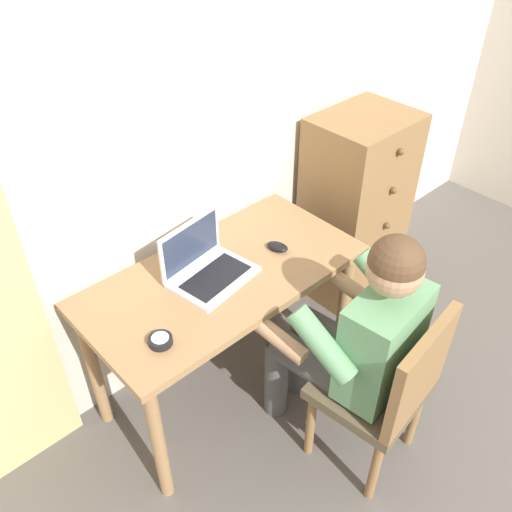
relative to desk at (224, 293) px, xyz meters
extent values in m
cube|color=beige|center=(0.45, 0.38, 0.62)|extent=(4.80, 0.05, 2.50)
cube|color=#9E754C|center=(0.00, 0.00, 0.09)|extent=(1.22, 0.61, 0.03)
cylinder|color=#9E754C|center=(-0.55, -0.25, -0.28)|extent=(0.06, 0.06, 0.71)
cylinder|color=#9E754C|center=(0.55, -0.25, -0.28)|extent=(0.06, 0.06, 0.71)
cylinder|color=#9E754C|center=(-0.55, 0.25, -0.28)|extent=(0.06, 0.06, 0.71)
cylinder|color=#9E754C|center=(0.55, 0.25, -0.28)|extent=(0.06, 0.06, 0.71)
cube|color=olive|center=(1.05, 0.11, -0.08)|extent=(0.53, 0.41, 1.10)
sphere|color=brown|center=(1.05, -0.11, -0.52)|extent=(0.04, 0.04, 0.04)
sphere|color=brown|center=(1.05, -0.11, -0.30)|extent=(0.04, 0.04, 0.04)
sphere|color=brown|center=(1.05, -0.11, -0.08)|extent=(0.04, 0.04, 0.04)
sphere|color=brown|center=(1.05, -0.11, 0.14)|extent=(0.04, 0.04, 0.04)
sphere|color=brown|center=(1.05, -0.11, 0.36)|extent=(0.04, 0.04, 0.04)
cube|color=brown|center=(0.22, -0.67, -0.21)|extent=(0.46, 0.44, 0.05)
cube|color=olive|center=(0.24, -0.85, 0.02)|extent=(0.42, 0.09, 0.42)
cylinder|color=olive|center=(0.37, -0.49, -0.44)|extent=(0.04, 0.04, 0.40)
cylinder|color=olive|center=(0.03, -0.53, -0.44)|extent=(0.04, 0.04, 0.40)
cylinder|color=olive|center=(0.40, -0.81, -0.44)|extent=(0.04, 0.04, 0.40)
cylinder|color=olive|center=(0.07, -0.84, -0.44)|extent=(0.04, 0.04, 0.40)
cylinder|color=#4C4C4C|center=(0.28, -0.44, -0.17)|extent=(0.18, 0.41, 0.14)
cylinder|color=#4C4C4C|center=(0.10, -0.46, -0.17)|extent=(0.18, 0.41, 0.14)
cylinder|color=#4C4C4C|center=(0.26, -0.24, -0.40)|extent=(0.11, 0.11, 0.47)
cylinder|color=#4C4C4C|center=(0.08, -0.26, -0.40)|extent=(0.11, 0.11, 0.47)
cube|color=#609366|center=(0.22, -0.68, 0.06)|extent=(0.38, 0.24, 0.46)
cylinder|color=#609366|center=(0.42, -0.52, 0.15)|extent=(0.12, 0.31, 0.25)
cylinder|color=#609366|center=(-0.01, -0.57, 0.15)|extent=(0.12, 0.31, 0.25)
cylinder|color=tan|center=(0.40, -0.32, 0.04)|extent=(0.10, 0.27, 0.11)
cylinder|color=tan|center=(-0.04, -0.37, 0.04)|extent=(0.10, 0.27, 0.11)
sphere|color=tan|center=(0.22, -0.67, 0.42)|extent=(0.20, 0.20, 0.20)
sphere|color=#513823|center=(0.22, -0.67, 0.45)|extent=(0.20, 0.20, 0.20)
cube|color=silver|center=(-0.05, 0.00, 0.12)|extent=(0.37, 0.29, 0.02)
cube|color=black|center=(-0.05, -0.01, 0.13)|extent=(0.31, 0.20, 0.00)
cube|color=silver|center=(-0.07, 0.12, 0.24)|extent=(0.34, 0.06, 0.22)
cube|color=#2D3851|center=(-0.07, 0.11, 0.24)|extent=(0.30, 0.05, 0.18)
ellipsoid|color=black|center=(0.29, -0.04, 0.13)|extent=(0.09, 0.11, 0.03)
cylinder|color=black|center=(-0.42, -0.15, 0.13)|extent=(0.09, 0.09, 0.03)
cylinder|color=silver|center=(-0.42, -0.15, 0.14)|extent=(0.06, 0.06, 0.00)
camera|label=1|loc=(-1.08, -1.38, 1.59)|focal=37.84mm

